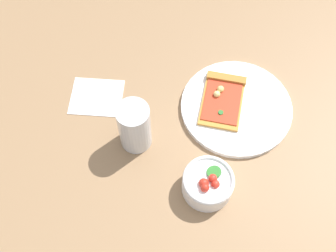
% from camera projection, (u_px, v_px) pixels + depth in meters
% --- Properties ---
extents(ground_plane, '(2.40, 2.40, 0.00)m').
position_uv_depth(ground_plane, '(219.00, 104.00, 1.03)').
color(ground_plane, '#93704C').
rests_on(ground_plane, ground).
extents(plate, '(0.28, 0.28, 0.01)m').
position_uv_depth(plate, '(236.00, 107.00, 1.02)').
color(plate, white).
rests_on(plate, ground_plane).
extents(pizza_slice_main, '(0.17, 0.12, 0.02)m').
position_uv_depth(pizza_slice_main, '(223.00, 97.00, 1.01)').
color(pizza_slice_main, gold).
rests_on(pizza_slice_main, plate).
extents(salad_bowl, '(0.11, 0.11, 0.07)m').
position_uv_depth(salad_bowl, '(208.00, 183.00, 0.89)').
color(salad_bowl, white).
rests_on(salad_bowl, ground_plane).
extents(soda_glass, '(0.07, 0.07, 0.14)m').
position_uv_depth(soda_glass, '(135.00, 127.00, 0.92)').
color(soda_glass, silver).
rests_on(soda_glass, ground_plane).
extents(paper_napkin, '(0.11, 0.13, 0.00)m').
position_uv_depth(paper_napkin, '(97.00, 97.00, 1.04)').
color(paper_napkin, white).
rests_on(paper_napkin, ground_plane).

